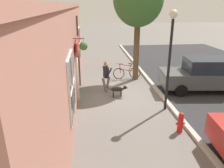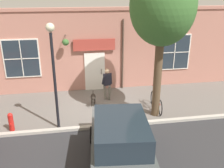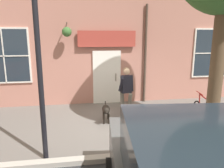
{
  "view_description": "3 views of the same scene",
  "coord_description": "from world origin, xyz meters",
  "px_view_note": "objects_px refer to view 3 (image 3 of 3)",
  "views": [
    {
      "loc": [
        -1.6,
        -10.37,
        4.38
      ],
      "look_at": [
        -0.65,
        -1.81,
        1.23
      ],
      "focal_mm": 35.0,
      "sensor_mm": 36.0,
      "label": 1
    },
    {
      "loc": [
        10.81,
        -1.24,
        5.34
      ],
      "look_at": [
        0.18,
        0.52,
        1.18
      ],
      "focal_mm": 40.0,
      "sensor_mm": 36.0,
      "label": 2
    },
    {
      "loc": [
        6.25,
        -1.17,
        2.7
      ],
      "look_at": [
        -0.96,
        -0.04,
        1.05
      ],
      "focal_mm": 35.0,
      "sensor_mm": 36.0,
      "label": 3
    }
  ],
  "objects_px": {
    "leaning_bicycle": "(207,116)",
    "pedestrian_walking": "(126,87)",
    "street_lamp": "(37,29)",
    "dog_on_leash": "(106,110)"
  },
  "relations": [
    {
      "from": "dog_on_leash",
      "to": "street_lamp",
      "type": "xyz_separation_m",
      "value": [
        1.87,
        -1.59,
        2.4
      ]
    },
    {
      "from": "pedestrian_walking",
      "to": "street_lamp",
      "type": "height_order",
      "value": "street_lamp"
    },
    {
      "from": "leaning_bicycle",
      "to": "street_lamp",
      "type": "distance_m",
      "value": 5.15
    },
    {
      "from": "pedestrian_walking",
      "to": "leaning_bicycle",
      "type": "distance_m",
      "value": 2.63
    },
    {
      "from": "pedestrian_walking",
      "to": "leaning_bicycle",
      "type": "height_order",
      "value": "pedestrian_walking"
    },
    {
      "from": "pedestrian_walking",
      "to": "street_lamp",
      "type": "relative_size",
      "value": 0.39
    },
    {
      "from": "leaning_bicycle",
      "to": "pedestrian_walking",
      "type": "bearing_deg",
      "value": -125.18
    },
    {
      "from": "leaning_bicycle",
      "to": "street_lamp",
      "type": "bearing_deg",
      "value": -78.1
    },
    {
      "from": "street_lamp",
      "to": "dog_on_leash",
      "type": "bearing_deg",
      "value": 139.54
    },
    {
      "from": "dog_on_leash",
      "to": "street_lamp",
      "type": "relative_size",
      "value": 0.25
    }
  ]
}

